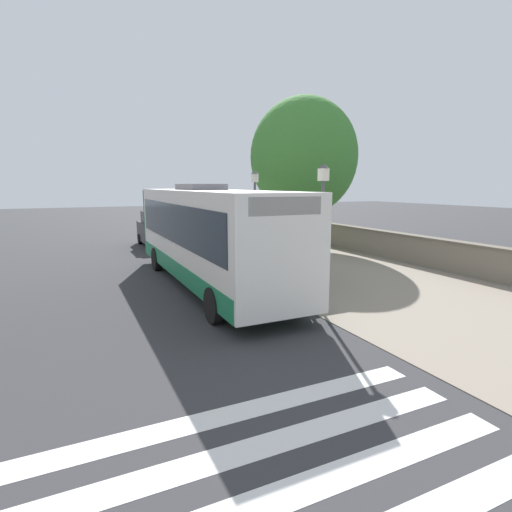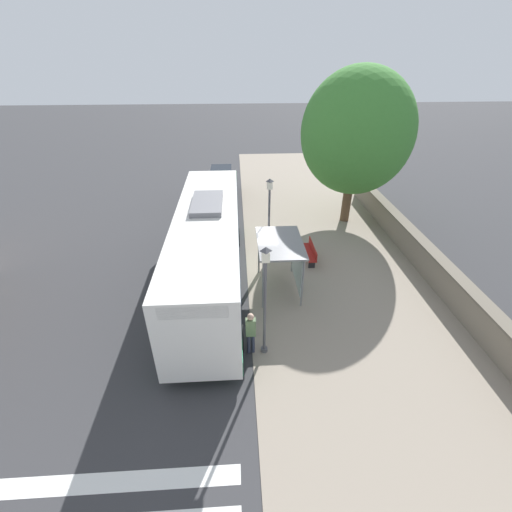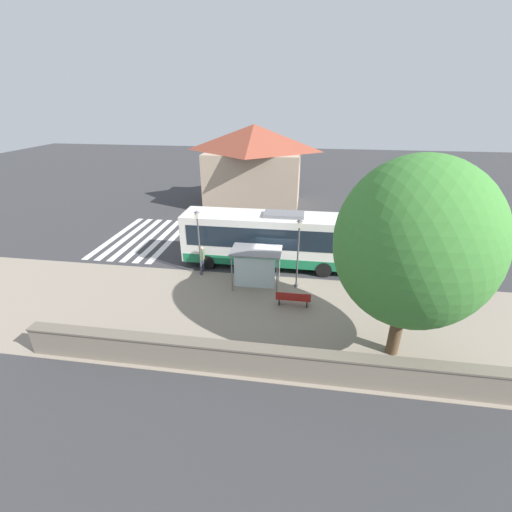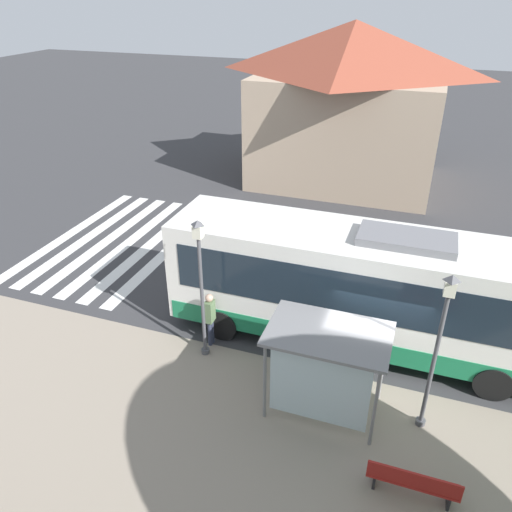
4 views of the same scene
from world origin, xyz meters
TOP-DOWN VIEW (x-y plane):
  - ground_plane at (0.00, 0.00)m, footprint 120.00×120.00m
  - sidewalk_plaza at (-4.50, 0.00)m, footprint 9.00×44.00m
  - stone_wall at (-8.55, 0.00)m, footprint 0.60×20.00m
  - bus at (1.66, 0.54)m, footprint 2.72×11.52m
  - bus_shelter at (-1.53, 1.05)m, footprint 1.90×2.92m
  - pedestrian at (0.05, 4.79)m, footprint 0.34×0.24m
  - bench at (-3.26, -1.26)m, footprint 0.40×1.89m
  - street_lamp_near at (-1.13, -1.36)m, footprint 0.28×0.28m
  - street_lamp_far at (-0.43, 4.77)m, footprint 0.28×0.28m
  - shade_tree at (-6.35, -5.85)m, footprint 6.17×6.17m
  - parked_car_behind_bus at (1.42, -10.09)m, footprint 1.82×4.39m

SIDE VIEW (x-z plane):
  - ground_plane at x=0.00m, z-range 0.00..0.00m
  - sidewalk_plaza at x=-4.50m, z-range 0.00..0.02m
  - bench at x=-3.26m, z-range 0.04..0.92m
  - stone_wall at x=-8.55m, z-range 0.01..1.38m
  - parked_car_behind_bus at x=1.42m, z-range -0.04..2.08m
  - pedestrian at x=0.05m, z-range 0.16..1.94m
  - bus at x=1.66m, z-range 0.06..3.81m
  - bus_shelter at x=-1.53m, z-range 0.82..3.22m
  - street_lamp_far at x=-0.43m, z-range 0.40..4.71m
  - street_lamp_near at x=-1.13m, z-range 0.40..4.72m
  - shade_tree at x=-6.35m, z-range 0.95..9.67m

